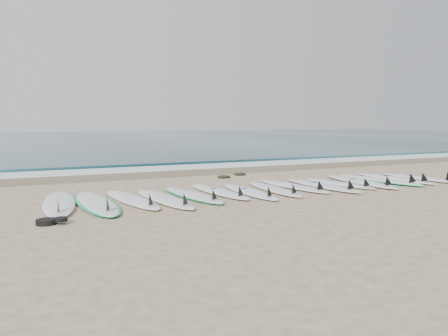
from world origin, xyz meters
name	(u,v)px	position (x,y,z in m)	size (l,w,h in m)	color
ground	(273,191)	(0.00, 0.00, 0.00)	(120.00, 120.00, 0.00)	tan
ocean	(84,139)	(0.00, 32.50, 0.01)	(120.00, 55.00, 0.03)	#1E4950
wet_sand_band	(205,172)	(0.00, 4.10, 0.01)	(120.00, 1.80, 0.01)	#6C6047
foam_band	(189,167)	(0.00, 5.50, 0.02)	(120.00, 1.40, 0.04)	silver
wave_crest	(175,162)	(0.00, 7.00, 0.05)	(120.00, 1.00, 0.10)	#1E4950
surfboard_0	(59,203)	(-4.61, 0.09, 0.06)	(0.82, 2.86, 0.36)	white
surfboard_1	(96,203)	(-3.96, -0.11, 0.05)	(0.78, 2.86, 0.36)	white
surfboard_2	(133,199)	(-3.25, -0.06, 0.06)	(0.87, 2.58, 0.32)	white
surfboard_3	(165,199)	(-2.65, -0.27, 0.06)	(0.81, 2.64, 0.33)	white
surfboard_4	(193,195)	(-1.97, -0.03, 0.05)	(0.89, 2.47, 0.31)	white
surfboard_5	(220,191)	(-1.29, 0.11, 0.05)	(0.72, 2.49, 0.31)	white
surfboard_6	(250,192)	(-0.70, -0.19, 0.05)	(0.53, 2.40, 0.31)	white
surfboard_7	(275,189)	(0.00, -0.09, 0.05)	(0.65, 2.44, 0.31)	white
surfboard_8	(295,186)	(0.65, 0.09, 0.06)	(0.79, 2.53, 0.32)	white
surfboard_9	(323,185)	(1.33, -0.12, 0.06)	(0.70, 2.63, 0.33)	white
surfboard_10	(340,183)	(1.96, 0.02, 0.05)	(0.82, 2.34, 0.29)	white
surfboard_11	(362,182)	(2.63, -0.02, 0.06)	(0.73, 2.73, 0.35)	white
surfboard_12	(380,180)	(3.33, 0.08, 0.05)	(1.04, 2.70, 0.33)	white
surfboard_13	(395,178)	(3.92, 0.11, 0.06)	(0.65, 2.60, 0.33)	white
surfboard_14	(420,178)	(4.65, -0.05, 0.05)	(0.72, 2.47, 0.31)	silver
seaweed_near	(224,177)	(-0.07, 2.51, 0.04)	(0.39, 0.31, 0.08)	black
seaweed_far	(240,174)	(0.62, 2.88, 0.04)	(0.38, 0.30, 0.07)	black
leash_coil	(50,221)	(-4.86, -1.37, 0.05)	(0.46, 0.36, 0.11)	black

